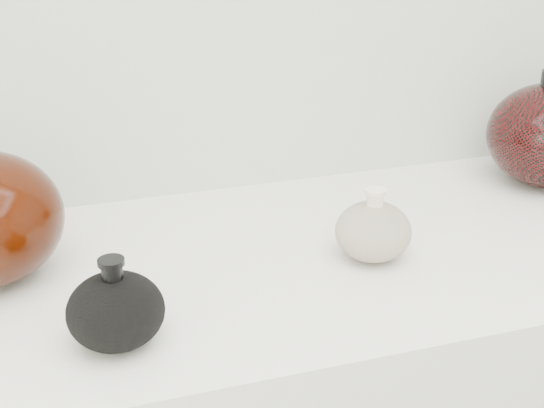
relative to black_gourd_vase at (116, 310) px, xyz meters
name	(u,v)px	position (x,y,z in m)	size (l,w,h in m)	color
black_gourd_vase	(116,310)	(0.00, 0.00, 0.00)	(0.13, 0.13, 0.10)	black
cream_gourd_vase	(373,231)	(0.35, 0.10, 0.00)	(0.13, 0.13, 0.10)	beige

